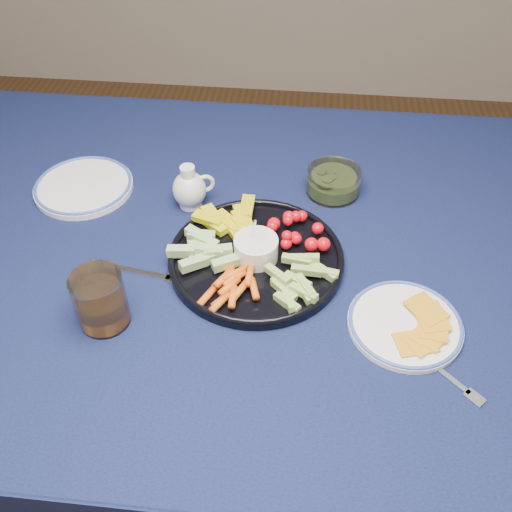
# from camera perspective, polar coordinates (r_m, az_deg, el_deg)

# --- Properties ---
(dining_table) EXTENTS (1.67, 1.07, 0.75)m
(dining_table) POSITION_cam_1_polar(r_m,az_deg,el_deg) (1.19, 2.02, -1.90)
(dining_table) COLOR #452C17
(dining_table) RESTS_ON ground
(crudite_platter) EXTENTS (0.33, 0.33, 0.11)m
(crudite_platter) POSITION_cam_1_polar(r_m,az_deg,el_deg) (1.07, -0.13, 0.04)
(crudite_platter) COLOR black
(crudite_platter) RESTS_ON dining_table
(creamer_pitcher) EXTENTS (0.09, 0.07, 0.10)m
(creamer_pitcher) POSITION_cam_1_polar(r_m,az_deg,el_deg) (1.20, -6.62, 6.68)
(creamer_pitcher) COLOR white
(creamer_pitcher) RESTS_ON dining_table
(pickle_bowl) EXTENTS (0.12, 0.12, 0.05)m
(pickle_bowl) POSITION_cam_1_polar(r_m,az_deg,el_deg) (1.25, 7.73, 7.28)
(pickle_bowl) COLOR silver
(pickle_bowl) RESTS_ON dining_table
(cheese_plate) EXTENTS (0.20, 0.20, 0.02)m
(cheese_plate) POSITION_cam_1_polar(r_m,az_deg,el_deg) (1.01, 14.71, -6.49)
(cheese_plate) COLOR white
(cheese_plate) RESTS_ON dining_table
(juice_tumbler) EXTENTS (0.09, 0.09, 0.10)m
(juice_tumbler) POSITION_cam_1_polar(r_m,az_deg,el_deg) (0.99, -15.22, -4.53)
(juice_tumbler) COLOR silver
(juice_tumbler) RESTS_ON dining_table
(fork_left) EXTENTS (0.19, 0.05, 0.00)m
(fork_left) POSITION_cam_1_polar(r_m,az_deg,el_deg) (1.08, -10.88, -1.75)
(fork_left) COLOR silver
(fork_left) RESTS_ON dining_table
(fork_right) EXTENTS (0.11, 0.11, 0.00)m
(fork_right) POSITION_cam_1_polar(r_m,az_deg,el_deg) (0.97, 18.86, -11.53)
(fork_right) COLOR silver
(fork_right) RESTS_ON dining_table
(side_plate_extra) EXTENTS (0.21, 0.21, 0.02)m
(side_plate_extra) POSITION_cam_1_polar(r_m,az_deg,el_deg) (1.31, -16.86, 6.71)
(side_plate_extra) COLOR white
(side_plate_extra) RESTS_ON dining_table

